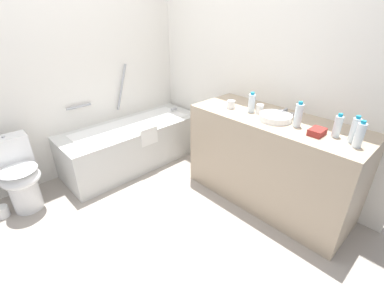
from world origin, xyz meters
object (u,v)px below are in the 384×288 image
object	(u,v)px
water_bottle_1	(360,135)
water_bottle_3	(355,130)
water_bottle_2	(252,103)
bathtub	(134,142)
drinking_glass_1	(231,104)
amenity_basket	(317,132)
toilet	(19,175)
sink_basin	(276,117)
water_bottle_0	(338,126)
water_bottle_4	(298,115)
toilet_paper_roll	(2,212)
drinking_glass_0	(260,109)
sink_faucet	(286,112)

from	to	relation	value
water_bottle_1	water_bottle_3	size ratio (longest dim) A/B	0.97
water_bottle_2	water_bottle_1	bearing A→B (deg)	-93.31
bathtub	drinking_glass_1	xyz separation A→B (m)	(0.48, -1.09, 0.64)
amenity_basket	toilet	bearing A→B (deg)	131.45
sink_basin	water_bottle_0	xyz separation A→B (m)	(0.03, -0.49, 0.06)
water_bottle_3	water_bottle_4	size ratio (longest dim) A/B	0.97
water_bottle_1	toilet_paper_roll	world-z (taller)	water_bottle_1
water_bottle_1	water_bottle_4	distance (m)	0.47
drinking_glass_1	drinking_glass_0	bearing A→B (deg)	-73.33
water_bottle_1	drinking_glass_0	xyz separation A→B (m)	(0.08, 0.85, -0.05)
sink_faucet	water_bottle_1	distance (m)	0.70
water_bottle_0	amenity_basket	world-z (taller)	water_bottle_0
water_bottle_4	water_bottle_1	bearing A→B (deg)	-94.85
bathtub	drinking_glass_1	distance (m)	1.35
toilet	water_bottle_1	distance (m)	2.88
sink_basin	drinking_glass_0	distance (m)	0.20
bathtub	sink_faucet	size ratio (longest dim) A/B	11.14
sink_basin	sink_faucet	world-z (taller)	sink_faucet
toilet	sink_basin	world-z (taller)	sink_basin
toilet	water_bottle_4	bearing A→B (deg)	45.81
toilet_paper_roll	toilet	bearing A→B (deg)	2.15
bathtub	drinking_glass_0	xyz separation A→B (m)	(0.56, -1.36, 0.65)
drinking_glass_1	toilet	bearing A→B (deg)	147.40
amenity_basket	toilet_paper_roll	xyz separation A→B (m)	(-1.93, 1.94, -0.85)
amenity_basket	sink_faucet	bearing A→B (deg)	60.99
sink_faucet	water_bottle_4	xyz separation A→B (m)	(-0.17, -0.19, 0.07)
water_bottle_4	amenity_basket	xyz separation A→B (m)	(-0.04, -0.19, -0.07)
water_bottle_2	bathtub	bearing A→B (deg)	112.60
water_bottle_4	toilet	bearing A→B (deg)	135.07
water_bottle_3	amenity_basket	bearing A→B (deg)	104.21
water_bottle_1	water_bottle_2	distance (m)	0.93
water_bottle_2	drinking_glass_0	world-z (taller)	water_bottle_2
bathtub	toilet_paper_roll	size ratio (longest dim) A/B	15.40
water_bottle_4	drinking_glass_1	bearing A→B (deg)	93.64
sink_basin	sink_faucet	size ratio (longest dim) A/B	1.84
water_bottle_0	drinking_glass_0	xyz separation A→B (m)	(0.01, 0.68, -0.04)
water_bottle_4	bathtub	bearing A→B (deg)	106.59
sink_basin	water_bottle_1	world-z (taller)	water_bottle_1
drinking_glass_0	drinking_glass_1	bearing A→B (deg)	106.67
water_bottle_0	water_bottle_2	size ratio (longest dim) A/B	0.97
water_bottle_1	drinking_glass_0	distance (m)	0.86
sink_basin	drinking_glass_1	size ratio (longest dim) A/B	3.65
bathtub	water_bottle_0	distance (m)	2.23
drinking_glass_1	toilet_paper_roll	bearing A→B (deg)	150.59
water_bottle_3	toilet_paper_roll	size ratio (longest dim) A/B	1.86
water_bottle_4	toilet_paper_roll	xyz separation A→B (m)	(-1.98, 1.75, -0.93)
bathtub	water_bottle_0	size ratio (longest dim) A/B	9.19
water_bottle_0	drinking_glass_1	world-z (taller)	water_bottle_0
water_bottle_4	drinking_glass_0	world-z (taller)	water_bottle_4
toilet	toilet_paper_roll	size ratio (longest dim) A/B	6.50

